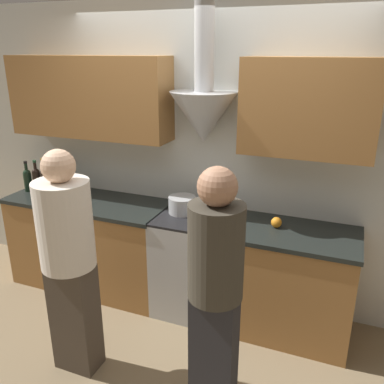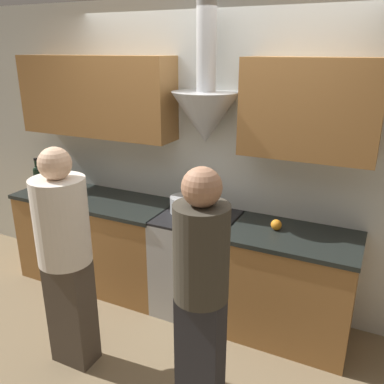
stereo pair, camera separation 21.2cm
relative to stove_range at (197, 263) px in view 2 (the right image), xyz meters
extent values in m
plane|color=#847051|center=(0.00, -0.32, -0.45)|extent=(12.00, 12.00, 0.00)
cube|color=silver|center=(0.00, 0.33, 0.85)|extent=(8.40, 0.06, 2.60)
cone|color=#B7BABC|center=(0.00, 0.15, 1.24)|extent=(0.55, 0.55, 0.41)
cylinder|color=#B7BABC|center=(0.00, 0.15, 1.77)|extent=(0.15, 0.15, 0.66)
cube|color=#9E6B38|center=(-1.08, 0.15, 1.35)|extent=(1.52, 0.32, 0.70)
cube|color=#9E6B38|center=(0.80, 0.15, 1.35)|extent=(0.96, 0.32, 0.70)
cube|color=#9E6B38|center=(-1.08, 0.00, -0.02)|extent=(1.52, 0.60, 0.85)
cube|color=black|center=(-1.08, 0.00, 0.42)|extent=(1.55, 0.62, 0.03)
cube|color=#9E6B38|center=(0.80, 0.00, -0.02)|extent=(0.96, 0.60, 0.85)
cube|color=black|center=(0.80, 0.00, 0.42)|extent=(0.99, 0.62, 0.03)
cube|color=#B7BABC|center=(0.00, 0.00, -0.01)|extent=(0.64, 0.60, 0.86)
cube|color=black|center=(0.00, -0.30, -0.05)|extent=(0.45, 0.01, 0.39)
cube|color=black|center=(0.00, 0.00, 0.43)|extent=(0.64, 0.60, 0.02)
cube|color=#B7BABC|center=(0.00, 0.27, 0.37)|extent=(0.64, 0.06, 0.10)
cylinder|color=black|center=(-1.77, -0.01, 0.53)|extent=(0.08, 0.08, 0.18)
sphere|color=black|center=(-1.77, -0.01, 0.62)|extent=(0.07, 0.07, 0.07)
cylinder|color=black|center=(-1.77, -0.01, 0.68)|extent=(0.03, 0.03, 0.08)
cylinder|color=black|center=(-1.77, -0.01, 0.73)|extent=(0.03, 0.03, 0.02)
cylinder|color=black|center=(-1.66, 0.00, 0.54)|extent=(0.07, 0.07, 0.20)
sphere|color=black|center=(-1.66, 0.00, 0.64)|extent=(0.07, 0.07, 0.07)
cylinder|color=black|center=(-1.66, 0.00, 0.70)|extent=(0.03, 0.03, 0.08)
cylinder|color=#234C33|center=(-1.66, 0.00, 0.75)|extent=(0.03, 0.03, 0.02)
cylinder|color=black|center=(-1.57, 0.01, 0.54)|extent=(0.07, 0.07, 0.20)
sphere|color=black|center=(-1.57, 0.01, 0.64)|extent=(0.07, 0.07, 0.07)
cylinder|color=black|center=(-1.57, 0.01, 0.71)|extent=(0.03, 0.03, 0.10)
cylinder|color=gold|center=(-1.57, 0.01, 0.77)|extent=(0.03, 0.03, 0.02)
cylinder|color=black|center=(-1.47, 0.00, 0.53)|extent=(0.07, 0.07, 0.19)
sphere|color=black|center=(-1.47, 0.00, 0.63)|extent=(0.07, 0.07, 0.07)
cylinder|color=black|center=(-1.47, 0.00, 0.69)|extent=(0.03, 0.03, 0.11)
cylinder|color=black|center=(-1.47, 0.00, 0.76)|extent=(0.03, 0.03, 0.02)
cylinder|color=black|center=(-1.37, 0.01, 0.53)|extent=(0.08, 0.08, 0.19)
sphere|color=black|center=(-1.37, 0.01, 0.63)|extent=(0.07, 0.07, 0.07)
cylinder|color=black|center=(-1.37, 0.01, 0.70)|extent=(0.03, 0.03, 0.10)
cylinder|color=#234C33|center=(-1.37, 0.01, 0.75)|extent=(0.03, 0.03, 0.02)
cylinder|color=#B7BABC|center=(-0.14, 0.04, 0.51)|extent=(0.23, 0.23, 0.14)
cylinder|color=#B7BABC|center=(0.14, -0.02, 0.47)|extent=(0.24, 0.24, 0.07)
sphere|color=orange|center=(0.66, 0.03, 0.48)|extent=(0.08, 0.08, 0.08)
cube|color=#473D33|center=(-0.54, -0.98, -0.03)|extent=(0.31, 0.20, 0.83)
cylinder|color=silver|center=(-0.54, -0.98, 0.68)|extent=(0.36, 0.36, 0.59)
sphere|color=#E0B28E|center=(-0.54, -0.98, 1.07)|extent=(0.21, 0.21, 0.21)
cube|color=#28282D|center=(0.53, -1.09, 0.01)|extent=(0.26, 0.17, 0.92)
cylinder|color=#3D382D|center=(0.53, -1.09, 0.74)|extent=(0.30, 0.30, 0.54)
sphere|color=#AD7A5B|center=(0.53, -1.09, 1.11)|extent=(0.21, 0.21, 0.21)
camera|label=1|loc=(1.13, -2.91, 1.75)|focal=38.00mm
camera|label=2|loc=(1.32, -2.82, 1.75)|focal=38.00mm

